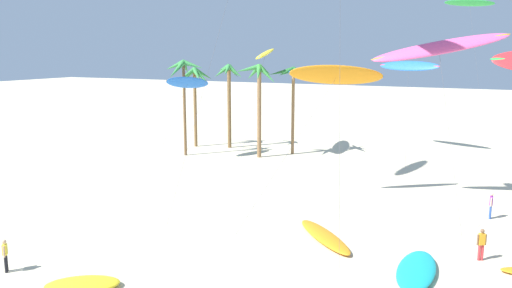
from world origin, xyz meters
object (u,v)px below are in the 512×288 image
at_px(palm_tree_0, 184,74).
at_px(palm_tree_1, 195,81).
at_px(palm_tree_2, 229,83).
at_px(grounded_kite_2, 416,270).
at_px(palm_tree_4, 259,84).
at_px(palm_tree_3, 294,79).
at_px(flying_kite_3, 265,54).
at_px(grounded_kite_1, 82,284).
at_px(flying_kite_7, 188,83).
at_px(flying_kite_9, 408,66).
at_px(flying_kite_10, 439,48).
at_px(person_foreground_walker, 481,243).
at_px(flying_kite_0, 337,75).
at_px(person_near_right, 491,204).
at_px(flying_kite_5, 470,3).
at_px(person_near_left, 5,254).
at_px(grounded_kite_0, 324,236).

relative_size(palm_tree_0, palm_tree_1, 1.10).
bearing_deg(palm_tree_2, grounded_kite_2, -46.18).
distance_m(palm_tree_0, palm_tree_4, 7.63).
distance_m(palm_tree_3, grounded_kite_2, 30.48).
distance_m(flying_kite_3, grounded_kite_1, 33.56).
relative_size(palm_tree_3, flying_kite_7, 0.86).
distance_m(palm_tree_1, flying_kite_9, 23.06).
bearing_deg(flying_kite_9, grounded_kite_2, -79.29).
bearing_deg(grounded_kite_1, flying_kite_7, 113.20).
xyz_separation_m(flying_kite_10, person_foreground_walker, (3.65, -8.98, -9.90)).
bearing_deg(person_foreground_walker, flying_kite_0, 143.17).
height_order(flying_kite_0, person_foreground_walker, flying_kite_0).
height_order(flying_kite_10, person_near_right, flying_kite_10).
relative_size(palm_tree_4, flying_kite_5, 0.55).
xyz_separation_m(flying_kite_10, person_near_left, (-17.13, -20.54, -9.92)).
height_order(flying_kite_3, grounded_kite_1, flying_kite_3).
height_order(flying_kite_10, person_foreground_walker, flying_kite_10).
bearing_deg(flying_kite_9, person_near_left, -106.73).
bearing_deg(flying_kite_3, flying_kite_10, -32.13).
relative_size(palm_tree_1, grounded_kite_1, 2.38).
relative_size(flying_kite_9, person_near_left, 6.41).
relative_size(palm_tree_0, grounded_kite_2, 1.89).
bearing_deg(person_foreground_walker, flying_kite_9, 106.96).
xyz_separation_m(palm_tree_4, person_near_right, (21.69, -10.94, -6.43)).
relative_size(palm_tree_4, person_near_left, 5.66).
relative_size(palm_tree_1, palm_tree_2, 0.96).
xyz_separation_m(palm_tree_0, palm_tree_2, (1.97, 5.69, -1.21)).
height_order(person_foreground_walker, person_near_left, person_foreground_walker).
height_order(palm_tree_3, flying_kite_0, flying_kite_0).
bearing_deg(flying_kite_9, flying_kite_5, 71.78).
relative_size(palm_tree_2, person_near_right, 5.37).
bearing_deg(palm_tree_4, flying_kite_3, 93.39).
bearing_deg(palm_tree_3, palm_tree_2, 178.16).
distance_m(palm_tree_2, flying_kite_9, 19.26).
bearing_deg(flying_kite_3, flying_kite_0, -47.96).
distance_m(palm_tree_2, palm_tree_3, 7.76).
bearing_deg(grounded_kite_0, grounded_kite_2, -25.05).
relative_size(palm_tree_1, flying_kite_7, 0.84).
xyz_separation_m(flying_kite_10, grounded_kite_0, (-4.54, -9.60, -10.65)).
xyz_separation_m(palm_tree_3, flying_kite_7, (-8.34, -6.84, -0.25)).
relative_size(flying_kite_5, flying_kite_9, 1.60).
relative_size(flying_kite_7, grounded_kite_2, 2.03).
bearing_deg(flying_kite_5, palm_tree_1, -140.11).
xyz_separation_m(flying_kite_9, grounded_kite_0, (0.53, -29.19, -8.89)).
bearing_deg(palm_tree_3, person_near_right, -36.15).
relative_size(grounded_kite_2, person_near_left, 3.12).
distance_m(palm_tree_2, flying_kite_7, 7.13).
bearing_deg(palm_tree_3, grounded_kite_0, -64.14).
bearing_deg(grounded_kite_1, flying_kite_9, 79.50).
distance_m(flying_kite_3, grounded_kite_2, 31.67).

